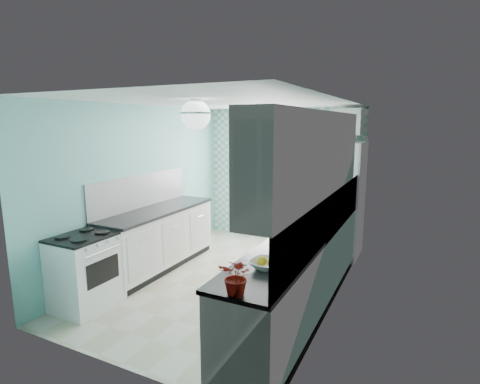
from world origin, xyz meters
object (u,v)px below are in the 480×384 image
at_px(potted_plant, 237,276).
at_px(fridge, 336,199).
at_px(ceiling_light, 196,115).
at_px(sink, 323,218).
at_px(stove, 86,270).
at_px(fruit_bowl, 267,264).
at_px(microwave, 339,133).

bearing_deg(potted_plant, fridge, 91.32).
height_order(ceiling_light, sink, ceiling_light).
bearing_deg(sink, potted_plant, -89.78).
xyz_separation_m(ceiling_light, potted_plant, (1.20, -1.33, -1.23)).
xyz_separation_m(ceiling_light, stove, (-1.20, -0.67, -1.86)).
bearing_deg(stove, fridge, 51.33).
xyz_separation_m(fruit_bowl, microwave, (-0.09, 3.32, 1.08)).
distance_m(fridge, sink, 1.25).
distance_m(sink, fruit_bowl, 2.08).
height_order(stove, sink, sink).
bearing_deg(potted_plant, stove, 164.68).
distance_m(stove, potted_plant, 2.56).
xyz_separation_m(fridge, potted_plant, (0.09, -3.91, 0.13)).
height_order(fridge, fruit_bowl, fridge).
relative_size(potted_plant, microwave, 0.61).
bearing_deg(microwave, ceiling_light, 68.46).
bearing_deg(ceiling_light, potted_plant, -47.93).
xyz_separation_m(stove, fruit_bowl, (2.40, -0.07, 0.51)).
bearing_deg(stove, fruit_bowl, -4.96).
bearing_deg(stove, sink, 36.59).
bearing_deg(fruit_bowl, microwave, 91.55).
relative_size(stove, sink, 1.59).
xyz_separation_m(stove, microwave, (2.31, 3.25, 1.60)).
relative_size(fridge, potted_plant, 6.42).
height_order(ceiling_light, potted_plant, ceiling_light).
distance_m(ceiling_light, fruit_bowl, 1.95).
height_order(fruit_bowl, potted_plant, potted_plant).
height_order(fridge, microwave, microwave).
distance_m(fruit_bowl, microwave, 3.50).
xyz_separation_m(sink, microwave, (-0.09, 1.24, 1.13)).
relative_size(fridge, microwave, 3.93).
distance_m(fridge, microwave, 1.10).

